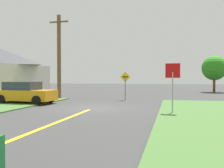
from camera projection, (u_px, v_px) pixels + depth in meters
name	position (u px, v px, depth m)	size (l,w,h in m)	color
ground_plane	(94.00, 108.00, 16.58)	(120.00, 120.00, 0.00)	#383838
lane_stripe_center	(25.00, 135.00, 8.78)	(0.20, 14.00, 0.01)	yellow
stop_sign	(173.00, 78.00, 13.89)	(0.77, 0.12, 2.70)	#9EA0A8
parked_car_near_building	(25.00, 93.00, 19.24)	(4.46, 2.26, 1.62)	orange
utility_pole_mid	(59.00, 56.00, 23.43)	(1.80, 0.35, 7.54)	brown
direction_sign	(125.00, 82.00, 22.33)	(0.91, 0.09, 2.43)	slate
oak_tree_left	(214.00, 68.00, 33.89)	(3.21, 3.21, 4.76)	brown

